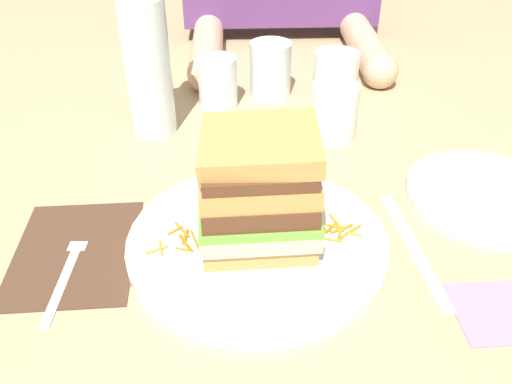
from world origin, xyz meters
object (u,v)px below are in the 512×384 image
(sandwich, at_px, (258,191))
(napkin_pink, at_px, (493,312))
(empty_tumbler_1, at_px, (218,82))
(main_plate, at_px, (257,242))
(knife, at_px, (415,250))
(fork, at_px, (69,263))
(water_bottle, at_px, (146,55))
(napkin_dark, at_px, (75,251))
(empty_tumbler_0, at_px, (270,69))
(juice_glass, at_px, (334,114))
(side_plate, at_px, (487,195))
(empty_tumbler_2, at_px, (335,78))

(sandwich, relative_size, napkin_pink, 1.61)
(empty_tumbler_1, bearing_deg, main_plate, -82.37)
(knife, height_order, napkin_pink, same)
(fork, height_order, water_bottle, water_bottle)
(sandwich, xyz_separation_m, napkin_dark, (-0.20, -0.00, -0.07))
(empty_tumbler_0, bearing_deg, water_bottle, -146.63)
(fork, bearing_deg, empty_tumbler_1, 68.01)
(empty_tumbler_0, distance_m, empty_tumbler_1, 0.10)
(knife, height_order, empty_tumbler_1, empty_tumbler_1)
(fork, height_order, juice_glass, juice_glass)
(napkin_dark, bearing_deg, sandwich, 0.35)
(empty_tumbler_0, bearing_deg, fork, -119.93)
(napkin_dark, xyz_separation_m, knife, (0.38, -0.01, 0.00))
(empty_tumbler_0, bearing_deg, empty_tumbler_1, -155.91)
(knife, bearing_deg, empty_tumbler_0, 108.04)
(sandwich, relative_size, juice_glass, 1.59)
(napkin_dark, distance_m, napkin_pink, 0.44)
(main_plate, bearing_deg, napkin_pink, -25.56)
(main_plate, xyz_separation_m, napkin_dark, (-0.20, -0.00, -0.01))
(side_plate, bearing_deg, napkin_dark, -170.97)
(fork, bearing_deg, sandwich, 6.58)
(empty_tumbler_1, relative_size, napkin_pink, 1.01)
(main_plate, xyz_separation_m, sandwich, (0.00, 0.00, 0.07))
(juice_glass, bearing_deg, empty_tumbler_0, 118.84)
(empty_tumbler_2, bearing_deg, water_bottle, -162.93)
(knife, relative_size, juice_glass, 2.43)
(water_bottle, distance_m, empty_tumbler_0, 0.23)
(fork, relative_size, water_bottle, 0.61)
(knife, bearing_deg, sandwich, 174.94)
(napkin_dark, bearing_deg, empty_tumbler_1, 66.92)
(main_plate, height_order, sandwich, sandwich)
(water_bottle, bearing_deg, empty_tumbler_0, 33.37)
(sandwich, distance_m, empty_tumbler_0, 0.40)
(knife, distance_m, empty_tumbler_2, 0.39)
(napkin_pink, bearing_deg, empty_tumbler_2, 99.49)
(main_plate, xyz_separation_m, fork, (-0.20, -0.02, -0.00))
(knife, relative_size, empty_tumbler_0, 2.19)
(main_plate, relative_size, empty_tumbler_1, 3.50)
(main_plate, xyz_separation_m, empty_tumbler_2, (0.15, 0.37, 0.04))
(knife, relative_size, empty_tumbler_2, 2.35)
(napkin_dark, xyz_separation_m, juice_glass, (0.33, 0.25, 0.04))
(side_plate, relative_size, napkin_pink, 2.43)
(napkin_dark, bearing_deg, side_plate, 9.03)
(fork, bearing_deg, water_bottle, 79.02)
(water_bottle, bearing_deg, juice_glass, -6.47)
(sandwich, bearing_deg, empty_tumbler_0, 84.29)
(main_plate, relative_size, empty_tumbler_2, 3.40)
(water_bottle, bearing_deg, empty_tumbler_2, 17.07)
(main_plate, xyz_separation_m, side_plate, (0.29, 0.08, -0.00))
(water_bottle, bearing_deg, side_plate, -24.59)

